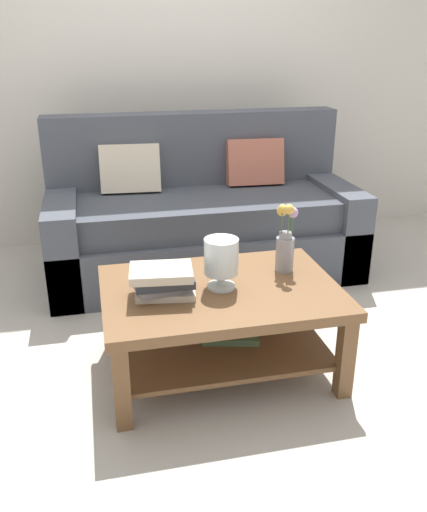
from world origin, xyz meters
name	(u,v)px	position (x,y,z in m)	size (l,w,h in m)	color
ground_plane	(212,325)	(0.00, 0.00, 0.00)	(10.00, 10.00, 0.00)	#B7B2A8
back_wall	(164,64)	(0.00, 1.65, 1.35)	(6.40, 0.12, 2.70)	beige
couch	(202,220)	(0.12, 0.83, 0.36)	(2.07, 0.90, 1.06)	#474C56
coffee_table	(221,310)	(-0.05, -0.43, 0.33)	(1.12, 0.78, 0.45)	brown
book_stack_main	(163,281)	(-0.33, -0.46, 0.53)	(0.31, 0.24, 0.14)	beige
glass_hurricane_vase	(221,258)	(-0.05, -0.43, 0.60)	(0.16, 0.16, 0.24)	silver
flower_pitcher	(285,243)	(0.31, -0.31, 0.60)	(0.11, 0.13, 0.36)	gray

